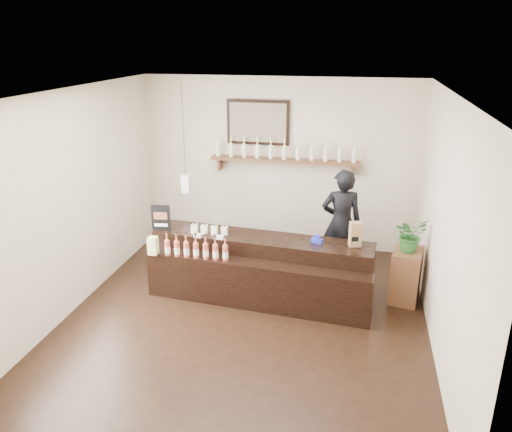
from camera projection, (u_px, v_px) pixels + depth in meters
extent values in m
plane|color=black|center=(246.00, 318.00, 6.36)|extent=(5.00, 5.00, 0.00)
plane|color=beige|center=(279.00, 164.00, 8.18)|extent=(4.50, 0.00, 4.50)
plane|color=beige|center=(166.00, 330.00, 3.58)|extent=(4.50, 0.00, 4.50)
plane|color=beige|center=(72.00, 202.00, 6.32)|extent=(0.00, 5.00, 5.00)
plane|color=beige|center=(445.00, 229.00, 5.44)|extent=(0.00, 5.00, 5.00)
plane|color=white|center=(244.00, 93.00, 5.40)|extent=(5.00, 5.00, 0.00)
cube|color=brown|center=(284.00, 160.00, 8.01)|extent=(2.40, 0.25, 0.04)
cube|color=brown|center=(220.00, 164.00, 8.29)|extent=(0.04, 0.20, 0.20)
cube|color=brown|center=(352.00, 171.00, 7.87)|extent=(0.04, 0.20, 0.20)
cube|color=black|center=(258.00, 122.00, 7.99)|extent=(1.02, 0.04, 0.72)
cube|color=#473F2E|center=(258.00, 123.00, 7.97)|extent=(0.92, 0.01, 0.62)
cube|color=white|center=(186.00, 183.00, 7.66)|extent=(0.12, 0.12, 0.28)
cylinder|color=black|center=(183.00, 129.00, 7.37)|extent=(0.01, 0.01, 1.41)
cylinder|color=#DFF5CD|center=(218.00, 150.00, 8.18)|extent=(0.07, 0.07, 0.20)
cone|color=#DFF5CD|center=(218.00, 142.00, 8.14)|extent=(0.07, 0.07, 0.05)
cylinder|color=#DFF5CD|center=(218.00, 139.00, 8.12)|extent=(0.02, 0.02, 0.07)
cylinder|color=yellow|center=(218.00, 136.00, 8.10)|extent=(0.03, 0.03, 0.02)
cylinder|color=white|center=(218.00, 151.00, 8.19)|extent=(0.07, 0.07, 0.09)
cylinder|color=#DFF5CD|center=(231.00, 151.00, 8.14)|extent=(0.07, 0.07, 0.20)
cone|color=#DFF5CD|center=(231.00, 143.00, 8.09)|extent=(0.07, 0.07, 0.05)
cylinder|color=#DFF5CD|center=(231.00, 139.00, 8.07)|extent=(0.02, 0.02, 0.07)
cylinder|color=yellow|center=(231.00, 136.00, 8.06)|extent=(0.03, 0.03, 0.02)
cylinder|color=white|center=(231.00, 152.00, 8.14)|extent=(0.07, 0.07, 0.09)
cylinder|color=#DFF5CD|center=(244.00, 151.00, 8.09)|extent=(0.07, 0.07, 0.20)
cone|color=#DFF5CD|center=(244.00, 143.00, 8.05)|extent=(0.07, 0.07, 0.05)
cylinder|color=#DFF5CD|center=(244.00, 140.00, 8.03)|extent=(0.02, 0.02, 0.07)
cylinder|color=yellow|center=(244.00, 137.00, 8.01)|extent=(0.03, 0.03, 0.02)
cylinder|color=white|center=(244.00, 152.00, 8.10)|extent=(0.07, 0.07, 0.09)
cylinder|color=#DFF5CD|center=(257.00, 152.00, 8.05)|extent=(0.07, 0.07, 0.20)
cone|color=#DFF5CD|center=(257.00, 144.00, 8.01)|extent=(0.07, 0.07, 0.05)
cylinder|color=#DFF5CD|center=(257.00, 140.00, 7.99)|extent=(0.02, 0.02, 0.07)
cylinder|color=yellow|center=(257.00, 137.00, 7.97)|extent=(0.03, 0.03, 0.02)
cylinder|color=white|center=(257.00, 153.00, 8.06)|extent=(0.07, 0.07, 0.09)
cylinder|color=#DFF5CD|center=(271.00, 152.00, 8.01)|extent=(0.07, 0.07, 0.20)
cone|color=#DFF5CD|center=(271.00, 145.00, 7.97)|extent=(0.07, 0.07, 0.05)
cylinder|color=#DFF5CD|center=(271.00, 141.00, 7.95)|extent=(0.02, 0.02, 0.07)
cylinder|color=yellow|center=(271.00, 138.00, 7.93)|extent=(0.03, 0.03, 0.02)
cylinder|color=white|center=(271.00, 154.00, 8.02)|extent=(0.07, 0.07, 0.09)
cylinder|color=#DFF5CD|center=(284.00, 153.00, 7.97)|extent=(0.07, 0.07, 0.20)
cone|color=#DFF5CD|center=(284.00, 145.00, 7.92)|extent=(0.07, 0.07, 0.05)
cylinder|color=#DFF5CD|center=(285.00, 141.00, 7.90)|extent=(0.02, 0.02, 0.07)
cylinder|color=yellow|center=(285.00, 138.00, 7.89)|extent=(0.03, 0.03, 0.02)
cylinder|color=white|center=(284.00, 154.00, 7.97)|extent=(0.07, 0.07, 0.09)
cylinder|color=#DFF5CD|center=(298.00, 154.00, 7.92)|extent=(0.07, 0.07, 0.20)
cone|color=#DFF5CD|center=(298.00, 146.00, 7.88)|extent=(0.07, 0.07, 0.05)
cylinder|color=#DFF5CD|center=(298.00, 142.00, 7.86)|extent=(0.02, 0.02, 0.07)
cylinder|color=yellow|center=(298.00, 139.00, 7.84)|extent=(0.03, 0.03, 0.02)
cylinder|color=white|center=(298.00, 155.00, 7.93)|extent=(0.07, 0.07, 0.09)
cylinder|color=#DFF5CD|center=(312.00, 154.00, 7.88)|extent=(0.07, 0.07, 0.20)
cone|color=#DFF5CD|center=(312.00, 146.00, 7.84)|extent=(0.07, 0.07, 0.05)
cylinder|color=#DFF5CD|center=(312.00, 143.00, 7.82)|extent=(0.02, 0.02, 0.07)
cylinder|color=yellow|center=(312.00, 140.00, 7.80)|extent=(0.03, 0.03, 0.02)
cylinder|color=white|center=(312.00, 156.00, 7.89)|extent=(0.07, 0.07, 0.09)
cylinder|color=#DFF5CD|center=(326.00, 155.00, 7.84)|extent=(0.07, 0.07, 0.20)
cone|color=#DFF5CD|center=(326.00, 147.00, 7.79)|extent=(0.07, 0.07, 0.05)
cylinder|color=#DFF5CD|center=(326.00, 143.00, 7.77)|extent=(0.02, 0.02, 0.07)
cylinder|color=yellow|center=(326.00, 140.00, 7.76)|extent=(0.03, 0.03, 0.02)
cylinder|color=white|center=(326.00, 156.00, 7.85)|extent=(0.07, 0.07, 0.09)
cylinder|color=#DFF5CD|center=(340.00, 156.00, 7.80)|extent=(0.07, 0.07, 0.20)
cone|color=#DFF5CD|center=(340.00, 148.00, 7.75)|extent=(0.07, 0.07, 0.05)
cylinder|color=#DFF5CD|center=(341.00, 144.00, 7.73)|extent=(0.02, 0.02, 0.07)
cylinder|color=yellow|center=(341.00, 141.00, 7.72)|extent=(0.03, 0.03, 0.02)
cylinder|color=white|center=(340.00, 157.00, 7.80)|extent=(0.07, 0.07, 0.09)
cylinder|color=#DFF5CD|center=(354.00, 156.00, 7.75)|extent=(0.07, 0.07, 0.20)
cone|color=#DFF5CD|center=(355.00, 148.00, 7.71)|extent=(0.07, 0.07, 0.05)
cylinder|color=#DFF5CD|center=(355.00, 144.00, 7.69)|extent=(0.02, 0.02, 0.07)
cylinder|color=yellow|center=(355.00, 141.00, 7.67)|extent=(0.03, 0.03, 0.02)
cylinder|color=white|center=(354.00, 157.00, 7.76)|extent=(0.07, 0.07, 0.09)
cube|color=black|center=(261.00, 265.00, 6.85)|extent=(3.04, 0.79, 0.84)
cube|color=black|center=(255.00, 285.00, 6.52)|extent=(3.01, 0.53, 0.64)
cube|color=white|center=(197.00, 236.00, 6.68)|extent=(0.10, 0.04, 0.05)
cube|color=white|center=(220.00, 237.00, 6.62)|extent=(0.10, 0.04, 0.05)
cube|color=#CFCD7F|center=(153.00, 250.00, 6.66)|extent=(0.12, 0.12, 0.12)
cube|color=#CFCD7F|center=(153.00, 241.00, 6.62)|extent=(0.12, 0.12, 0.12)
cube|color=#DFF5CD|center=(195.00, 229.00, 6.82)|extent=(0.08, 0.08, 0.13)
cube|color=#FEC5D8|center=(194.00, 230.00, 6.79)|extent=(0.07, 0.00, 0.06)
cylinder|color=black|center=(194.00, 224.00, 6.80)|extent=(0.02, 0.02, 0.03)
cube|color=#DFF5CD|center=(204.00, 230.00, 6.80)|extent=(0.08, 0.08, 0.13)
cube|color=#FEC5D8|center=(204.00, 231.00, 6.76)|extent=(0.07, 0.00, 0.06)
cylinder|color=black|center=(204.00, 225.00, 6.77)|extent=(0.02, 0.02, 0.03)
cube|color=#DFF5CD|center=(214.00, 231.00, 6.77)|extent=(0.08, 0.08, 0.13)
cube|color=#FEC5D8|center=(214.00, 232.00, 6.73)|extent=(0.07, 0.00, 0.06)
cylinder|color=black|center=(214.00, 226.00, 6.74)|extent=(0.02, 0.02, 0.03)
cube|color=#DFF5CD|center=(224.00, 231.00, 6.74)|extent=(0.08, 0.08, 0.13)
cube|color=#FEC5D8|center=(224.00, 232.00, 6.70)|extent=(0.07, 0.00, 0.06)
cylinder|color=black|center=(224.00, 226.00, 6.72)|extent=(0.02, 0.02, 0.03)
cylinder|color=#AF4B3B|center=(167.00, 248.00, 6.60)|extent=(0.07, 0.07, 0.20)
cone|color=#AF4B3B|center=(167.00, 239.00, 6.56)|extent=(0.07, 0.07, 0.05)
cylinder|color=#AF4B3B|center=(167.00, 235.00, 6.54)|extent=(0.02, 0.02, 0.07)
cylinder|color=black|center=(166.00, 232.00, 6.52)|extent=(0.03, 0.03, 0.02)
cylinder|color=white|center=(168.00, 250.00, 6.61)|extent=(0.07, 0.07, 0.09)
cylinder|color=#AF4B3B|center=(177.00, 249.00, 6.58)|extent=(0.07, 0.07, 0.20)
cone|color=#AF4B3B|center=(176.00, 240.00, 6.53)|extent=(0.07, 0.07, 0.05)
cylinder|color=#AF4B3B|center=(176.00, 236.00, 6.51)|extent=(0.02, 0.02, 0.07)
cylinder|color=black|center=(176.00, 232.00, 6.50)|extent=(0.03, 0.03, 0.02)
cylinder|color=white|center=(177.00, 250.00, 6.58)|extent=(0.07, 0.07, 0.09)
cylinder|color=#AF4B3B|center=(186.00, 250.00, 6.55)|extent=(0.07, 0.07, 0.20)
cone|color=#AF4B3B|center=(186.00, 241.00, 6.51)|extent=(0.07, 0.07, 0.05)
cylinder|color=#AF4B3B|center=(186.00, 237.00, 6.49)|extent=(0.02, 0.02, 0.07)
cylinder|color=black|center=(186.00, 233.00, 6.47)|extent=(0.03, 0.03, 0.02)
cylinder|color=white|center=(187.00, 251.00, 6.56)|extent=(0.07, 0.07, 0.09)
cylinder|color=#AF4B3B|center=(196.00, 251.00, 6.53)|extent=(0.07, 0.07, 0.20)
cone|color=#AF4B3B|center=(196.00, 242.00, 6.48)|extent=(0.07, 0.07, 0.05)
cylinder|color=#AF4B3B|center=(195.00, 237.00, 6.46)|extent=(0.02, 0.02, 0.07)
cylinder|color=black|center=(195.00, 234.00, 6.45)|extent=(0.03, 0.03, 0.02)
cylinder|color=white|center=(196.00, 252.00, 6.53)|extent=(0.07, 0.07, 0.09)
cylinder|color=#AF4B3B|center=(206.00, 251.00, 6.50)|extent=(0.07, 0.07, 0.20)
cone|color=#AF4B3B|center=(205.00, 242.00, 6.46)|extent=(0.07, 0.07, 0.05)
cylinder|color=#AF4B3B|center=(205.00, 238.00, 6.44)|extent=(0.02, 0.02, 0.07)
cylinder|color=black|center=(205.00, 235.00, 6.42)|extent=(0.03, 0.03, 0.02)
cylinder|color=white|center=(206.00, 253.00, 6.51)|extent=(0.07, 0.07, 0.09)
cylinder|color=#AF4B3B|center=(216.00, 252.00, 6.48)|extent=(0.07, 0.07, 0.20)
cone|color=#AF4B3B|center=(215.00, 243.00, 6.43)|extent=(0.07, 0.07, 0.05)
cylinder|color=#AF4B3B|center=(215.00, 239.00, 6.41)|extent=(0.02, 0.02, 0.07)
cylinder|color=black|center=(215.00, 236.00, 6.40)|extent=(0.03, 0.03, 0.02)
cylinder|color=white|center=(216.00, 254.00, 6.48)|extent=(0.07, 0.07, 0.09)
cylinder|color=#AF4B3B|center=(225.00, 253.00, 6.45)|extent=(0.07, 0.07, 0.20)
cone|color=#AF4B3B|center=(225.00, 244.00, 6.41)|extent=(0.07, 0.07, 0.05)
cylinder|color=#AF4B3B|center=(225.00, 240.00, 6.39)|extent=(0.02, 0.02, 0.07)
cylinder|color=black|center=(225.00, 236.00, 6.37)|extent=(0.03, 0.03, 0.02)
cylinder|color=white|center=(225.00, 255.00, 6.46)|extent=(0.07, 0.07, 0.09)
cube|color=black|center=(161.00, 218.00, 6.88)|extent=(0.26, 0.05, 0.36)
cube|color=brown|center=(160.00, 216.00, 6.86)|extent=(0.19, 0.03, 0.10)
cube|color=white|center=(161.00, 225.00, 6.91)|extent=(0.19, 0.03, 0.04)
cube|color=#946947|center=(355.00, 234.00, 6.37)|extent=(0.17, 0.15, 0.32)
cube|color=black|center=(355.00, 239.00, 6.33)|extent=(0.09, 0.03, 0.06)
cube|color=#1B28C2|center=(317.00, 241.00, 6.50)|extent=(0.15, 0.10, 0.07)
cylinder|color=#1B28C2|center=(317.00, 237.00, 6.48)|extent=(0.08, 0.06, 0.08)
cube|color=brown|center=(406.00, 275.00, 6.68)|extent=(0.45, 0.56, 0.72)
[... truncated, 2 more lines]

